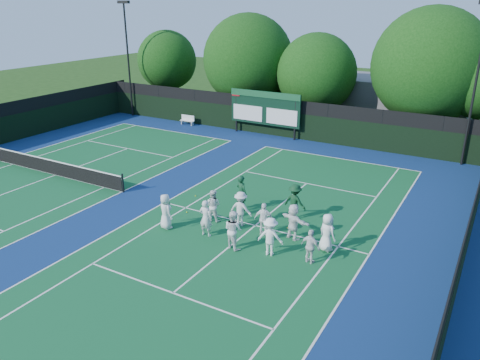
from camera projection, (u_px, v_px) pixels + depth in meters
The scene contains 34 objects.
ground at pixel (245, 234), 21.55m from camera, with size 120.00×120.00×0.00m, color #1B3D10.
court_apron at pixel (157, 201), 25.16m from camera, with size 34.00×32.00×0.01m, color navy.
near_court at pixel (255, 226), 22.36m from camera, with size 11.05×23.85×0.01m.
left_court at pixel (56, 175), 28.89m from camera, with size 11.05×23.85×0.01m.
back_fence at pixel (278, 119), 36.81m from camera, with size 34.00×0.08×3.00m.
divider_fence_right at pixel (465, 247), 17.67m from camera, with size 0.08×32.00×3.00m.
scoreboard at pixel (265, 108), 36.65m from camera, with size 6.00×0.21×3.55m.
clubhouse at pixel (359, 99), 41.19m from camera, with size 18.00×6.00×4.00m, color slate.
light_pole_left at pixel (127, 46), 41.81m from camera, with size 1.20×0.30×10.12m.
light_pole_right at pixel (479, 67), 28.50m from camera, with size 1.20×0.30×10.12m.
tennis_net at pixel (55, 168), 28.72m from camera, with size 11.30×0.10×1.10m.
bench at pixel (188, 120), 40.53m from camera, with size 1.33×0.35×0.84m.
tree_a at pixel (169, 62), 44.82m from camera, with size 5.62×5.62×7.59m.
tree_b at pixel (250, 62), 40.49m from camera, with size 7.79×7.79×9.22m.
tree_c at pixel (319, 75), 37.77m from camera, with size 6.41×6.41×7.82m.
tree_d at pixel (432, 69), 33.40m from camera, with size 8.29×8.29×9.89m.
tennis_ball_0 at pixel (187, 212), 23.70m from camera, with size 0.07×0.07×0.07m, color #C4E31A.
tennis_ball_1 at pixel (287, 228), 22.08m from camera, with size 0.07×0.07×0.07m, color #C4E31A.
tennis_ball_2 at pixel (323, 247), 20.33m from camera, with size 0.07×0.07×0.07m, color #C4E31A.
tennis_ball_3 at pixel (196, 196), 25.70m from camera, with size 0.07×0.07×0.07m, color #C4E31A.
tennis_ball_4 at pixel (263, 206), 24.39m from camera, with size 0.07×0.07×0.07m, color #C4E31A.
tennis_ball_5 at pixel (290, 233), 21.60m from camera, with size 0.07×0.07×0.07m, color #C4E31A.
player_front_0 at pixel (166, 211), 21.85m from camera, with size 0.83×0.54×1.70m, color silver.
player_front_1 at pixel (206, 218), 21.12m from camera, with size 0.64×0.42×1.75m, color silver.
player_front_2 at pixel (233, 230), 20.06m from camera, with size 0.85×0.66×1.75m, color white.
player_front_3 at pixel (270, 237), 19.51m from camera, with size 1.10×0.63×1.70m, color white.
player_front_4 at pixel (311, 247), 18.92m from camera, with size 0.88×0.37×1.50m, color white.
player_back_0 at pixel (213, 206), 22.60m from camera, with size 0.78×0.61×1.61m, color white.
player_back_1 at pixel (241, 209), 22.14m from camera, with size 1.10×0.63×1.71m, color silver.
player_back_2 at pixel (264, 219), 21.26m from camera, with size 0.91×0.38×1.55m, color white.
player_back_3 at pixel (293, 222), 20.85m from camera, with size 1.57×0.50×1.69m, color white.
player_back_4 at pixel (327, 232), 19.86m from camera, with size 0.83×0.54×1.70m, color white.
coach_left at pixel (241, 193), 23.71m from camera, with size 0.69×0.45×1.89m, color #103C21.
coach_right at pixel (295, 202), 22.80m from camera, with size 1.16×0.67×1.79m, color #0F371C.
Camera 1 is at (9.41, -16.78, 10.03)m, focal length 35.00 mm.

